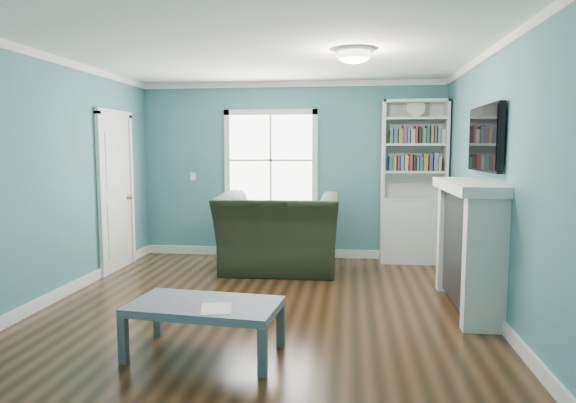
# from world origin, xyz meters

# --- Properties ---
(floor) EXTENTS (5.00, 5.00, 0.00)m
(floor) POSITION_xyz_m (0.00, 0.00, 0.00)
(floor) COLOR black
(floor) RESTS_ON ground
(room_walls) EXTENTS (5.00, 5.00, 5.00)m
(room_walls) POSITION_xyz_m (0.00, 0.00, 1.58)
(room_walls) COLOR teal
(room_walls) RESTS_ON ground
(trim) EXTENTS (4.50, 5.00, 2.60)m
(trim) POSITION_xyz_m (0.00, 0.00, 1.24)
(trim) COLOR white
(trim) RESTS_ON ground
(window) EXTENTS (1.40, 0.06, 1.50)m
(window) POSITION_xyz_m (-0.30, 2.49, 1.45)
(window) COLOR white
(window) RESTS_ON room_walls
(bookshelf) EXTENTS (0.90, 0.35, 2.31)m
(bookshelf) POSITION_xyz_m (1.77, 2.30, 0.92)
(bookshelf) COLOR silver
(bookshelf) RESTS_ON ground
(fireplace) EXTENTS (0.44, 1.58, 1.30)m
(fireplace) POSITION_xyz_m (2.08, 0.20, 0.64)
(fireplace) COLOR black
(fireplace) RESTS_ON ground
(tv) EXTENTS (0.06, 1.10, 0.65)m
(tv) POSITION_xyz_m (2.20, 0.20, 1.72)
(tv) COLOR black
(tv) RESTS_ON fireplace
(door) EXTENTS (0.12, 0.98, 2.17)m
(door) POSITION_xyz_m (-2.22, 1.40, 1.07)
(door) COLOR silver
(door) RESTS_ON ground
(ceiling_fixture) EXTENTS (0.38, 0.38, 0.15)m
(ceiling_fixture) POSITION_xyz_m (0.90, 0.10, 2.55)
(ceiling_fixture) COLOR white
(ceiling_fixture) RESTS_ON room_walls
(light_switch) EXTENTS (0.08, 0.01, 0.12)m
(light_switch) POSITION_xyz_m (-1.50, 2.48, 1.20)
(light_switch) COLOR white
(light_switch) RESTS_ON room_walls
(recliner) EXTENTS (1.59, 1.06, 1.37)m
(recliner) POSITION_xyz_m (-0.05, 1.60, 0.69)
(recliner) COLOR black
(recliner) RESTS_ON ground
(coffee_table) EXTENTS (1.22, 0.74, 0.42)m
(coffee_table) POSITION_xyz_m (-0.25, -1.28, 0.37)
(coffee_table) COLOR #495358
(coffee_table) RESTS_ON ground
(paper_sheet) EXTENTS (0.28, 0.33, 0.00)m
(paper_sheet) POSITION_xyz_m (-0.12, -1.42, 0.42)
(paper_sheet) COLOR white
(paper_sheet) RESTS_ON coffee_table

